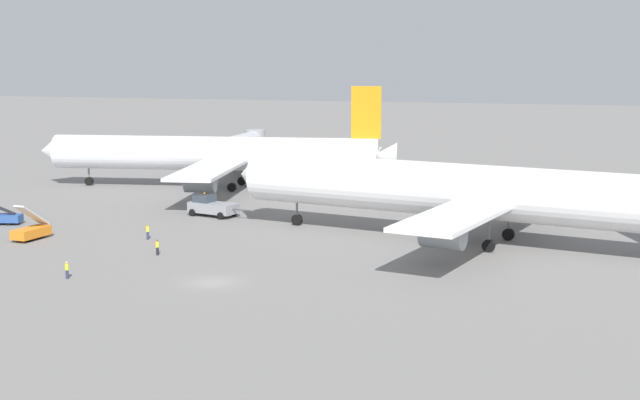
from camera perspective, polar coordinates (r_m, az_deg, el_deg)
name	(u,v)px	position (r m, az deg, el deg)	size (l,w,h in m)	color
ground_plane	(213,282)	(82.47, -6.70, -5.12)	(600.00, 600.00, 0.00)	slate
airliner_at_gate_left	(217,154)	(138.72, -6.40, 2.85)	(54.94, 48.81, 15.41)	white
airliner_being_pushed	(471,192)	(98.93, 9.38, 0.50)	(57.74, 40.71, 16.74)	white
pushback_tug	(212,206)	(115.34, -6.74, -0.39)	(9.42, 4.33, 2.91)	gray
gse_stair_truck_yellow	(31,230)	(105.06, -17.53, -1.81)	(2.52, 4.81, 4.06)	orange
gse_belt_loader_portside	(4,217)	(115.41, -19.07, -1.03)	(5.07, 2.67, 3.02)	#2D5199
ground_crew_ramp_agent_by_cones	(157,247)	(94.00, -10.09, -2.90)	(0.44, 0.40, 1.62)	black
ground_crew_marshaller_foreground	(148,231)	(101.98, -10.67, -1.93)	(0.50, 0.36, 1.74)	#2D3351
ground_crew_wing_walker_right	(67,270)	(86.15, -15.47, -4.20)	(0.36, 0.49, 1.61)	#2D3351
jet_bridge	(242,143)	(164.17, -4.88, 3.56)	(3.96, 20.27, 6.09)	#B7B7BC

